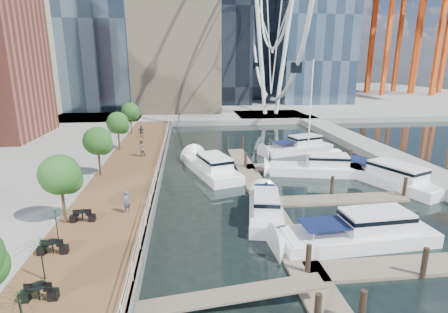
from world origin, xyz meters
name	(u,v)px	position (x,y,z in m)	size (l,w,h in m)	color
ground	(247,258)	(0.00, 0.00, 0.00)	(520.00, 520.00, 0.00)	black
boardwalk	(129,176)	(-9.00, 15.00, 0.50)	(6.00, 60.00, 1.00)	brown
seawall	(160,175)	(-6.00, 15.00, 0.50)	(0.25, 60.00, 1.00)	#595954
land_far	(195,95)	(0.00, 102.00, 0.50)	(200.00, 114.00, 1.00)	gray
breakwater	(383,155)	(20.00, 20.00, 0.50)	(4.00, 60.00, 1.00)	gray
pier	(270,116)	(14.00, 52.00, 0.50)	(14.00, 12.00, 1.00)	gray
railing	(159,165)	(-6.10, 15.00, 1.52)	(0.10, 60.00, 1.05)	white
floating_docks	(316,187)	(7.97, 9.98, 0.49)	(16.00, 34.00, 2.60)	#6D6051
port_cranes	(401,35)	(67.67, 95.67, 20.00)	(40.00, 52.00, 38.00)	#D84C14
street_trees	(97,141)	(-11.40, 14.00, 4.29)	(2.60, 42.60, 4.60)	#3F2B1C
cafe_tables	(46,268)	(-10.40, -2.00, 1.37)	(2.50, 13.70, 0.74)	black
yacht_foreground	(356,244)	(7.26, 0.94, 0.00)	(2.93, 10.93, 2.15)	white
pedestrian_near	(127,202)	(-7.57, 5.13, 1.81)	(0.59, 0.39, 1.63)	#4B4F64
pedestrian_mid	(141,148)	(-8.41, 20.60, 1.95)	(0.92, 0.72, 1.90)	#82745A
pedestrian_far	(142,132)	(-9.52, 30.73, 1.88)	(1.03, 0.43, 1.76)	#30363C
moored_yachts	(313,181)	(8.88, 13.07, 0.00)	(23.51, 37.15, 11.50)	white
cafe_seating	(43,262)	(-10.20, -2.77, 2.12)	(4.28, 10.44, 2.31)	#103C1C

